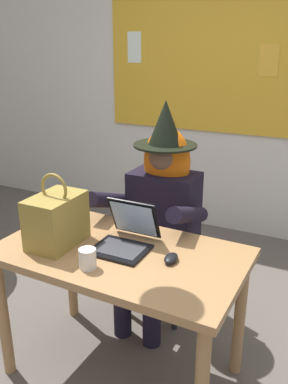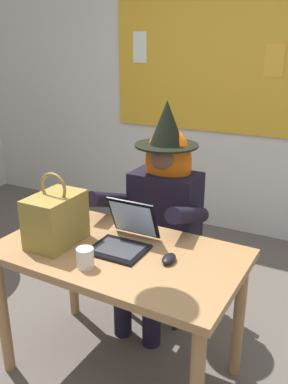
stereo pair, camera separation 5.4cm
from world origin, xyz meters
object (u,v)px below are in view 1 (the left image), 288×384
desk_main (120,269)px  coffee_mug (88,259)px  person_costumed (160,204)px  computer_mouse (171,258)px  laptop (126,237)px  handbag (56,220)px  chair_at_desk (167,237)px

desk_main → coffee_mug: bearing=-103.0°
person_costumed → computer_mouse: 0.66m
laptop → handbag: handbag is taller
chair_at_desk → laptop: laptop is taller
computer_mouse → coffee_mug: size_ratio=1.09×
desk_main → computer_mouse: computer_mouse is taller
handbag → coffee_mug: bearing=-26.5°
chair_at_desk → handbag: handbag is taller
person_costumed → desk_main: bearing=5.2°
computer_mouse → handbag: size_ratio=0.28×
coffee_mug → handbag: bearing=153.5°
desk_main → chair_at_desk: 0.73m
laptop → coffee_mug: laptop is taller
desk_main → computer_mouse: (0.27, 0.01, 0.12)m
handbag → coffee_mug: (0.27, -0.14, -0.09)m
person_costumed → computer_mouse: (0.32, -0.58, -0.02)m
person_costumed → laptop: bearing=5.9°
person_costumed → handbag: (-0.27, -0.67, 0.10)m
chair_at_desk → handbag: size_ratio=2.36×
chair_at_desk → handbag: bearing=-18.7°
chair_at_desk → person_costumed: 0.31m
computer_mouse → handbag: handbag is taller
person_costumed → coffee_mug: person_costumed is taller
person_costumed → coffee_mug: 0.80m
laptop → coffee_mug: size_ratio=3.33×
computer_mouse → handbag: (-0.59, -0.09, 0.12)m
chair_at_desk → desk_main: bearing=4.2°
person_costumed → handbag: 0.73m
laptop → computer_mouse: laptop is taller
chair_at_desk → computer_mouse: chair_at_desk is taller
chair_at_desk → laptop: bearing=4.7°
desk_main → laptop: size_ratio=3.92×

